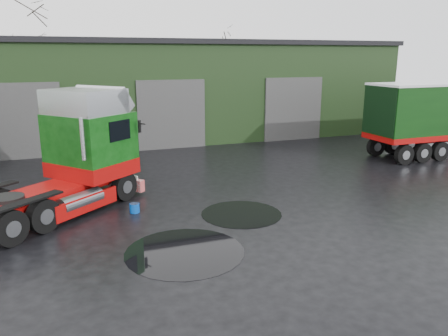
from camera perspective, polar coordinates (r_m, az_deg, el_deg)
The scene contains 8 objects.
ground at distance 12.78m, azimuth -0.72°, elevation -10.21°, with size 100.00×100.00×0.00m, color black.
warehouse at distance 31.59m, azimuth -9.48°, elevation 10.31°, with size 32.40×12.40×6.30m.
hero_tractor at distance 15.82m, azimuth -22.02°, elevation 1.64°, with size 2.89×6.81×4.23m, color #0D430E, non-canonical shape.
wash_bucket at distance 15.66m, azimuth -11.60°, elevation -5.14°, with size 0.35×0.35×0.33m, color #073FA7.
tree_back_a at distance 41.03m, azimuth -23.63°, elevation 12.47°, with size 4.40×4.40×9.50m, color black, non-canonical shape.
tree_back_b at distance 43.27m, azimuth -1.39°, elevation 12.35°, with size 4.40×4.40×7.50m, color black, non-canonical shape.
puddle_0 at distance 12.50m, azimuth -5.15°, elevation -10.85°, with size 3.37×3.37×0.01m, color black.
puddle_1 at distance 15.26m, azimuth 2.28°, elevation -6.00°, with size 2.80×2.80×0.01m, color black.
Camera 1 is at (-3.82, -10.97, 5.34)m, focal length 35.00 mm.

